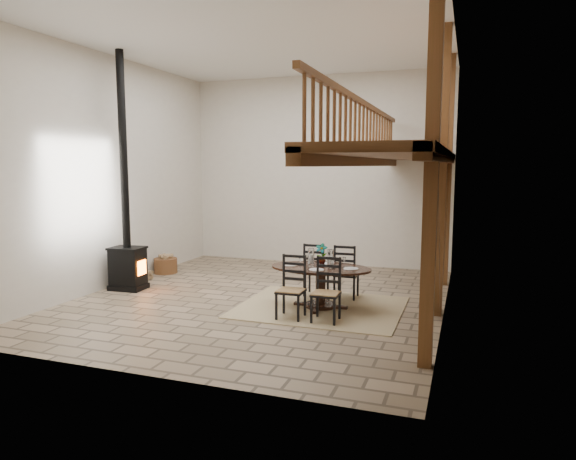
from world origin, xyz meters
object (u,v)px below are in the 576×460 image
(dining_table, at_px, (321,285))
(log_basket, at_px, (166,265))
(log_stack, at_px, (142,276))
(wood_stove, at_px, (127,238))

(dining_table, bearing_deg, log_basket, 157.84)
(log_stack, bearing_deg, log_basket, 85.20)
(dining_table, height_order, log_stack, dining_table)
(dining_table, distance_m, log_stack, 4.64)
(log_basket, height_order, log_stack, log_basket)
(wood_stove, relative_size, log_stack, 10.70)
(wood_stove, height_order, log_basket, wood_stove)
(dining_table, relative_size, log_stack, 4.53)
(wood_stove, distance_m, log_basket, 1.95)
(log_basket, distance_m, log_stack, 0.89)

